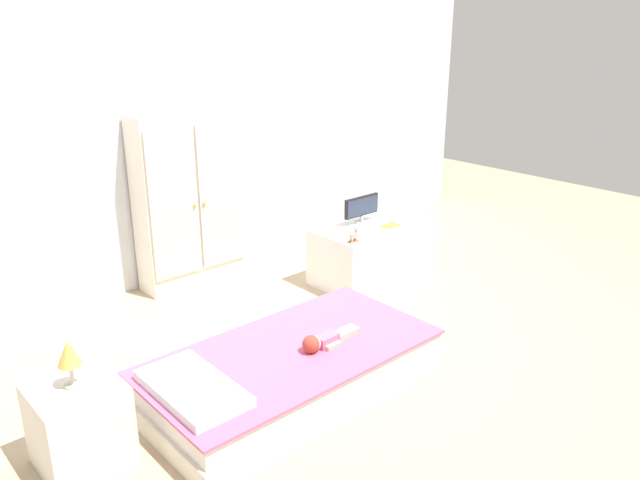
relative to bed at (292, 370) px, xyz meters
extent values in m
cube|color=tan|center=(0.44, 0.27, -0.13)|extent=(10.00, 10.00, 0.02)
cube|color=silver|center=(0.44, 1.85, 1.23)|extent=(6.40, 0.05, 2.70)
cube|color=silver|center=(0.00, 0.00, -0.06)|extent=(1.62, 0.83, 0.12)
cube|color=silver|center=(0.00, 0.00, 0.05)|extent=(1.58, 0.79, 0.11)
cube|color=#D65B84|center=(0.00, 0.00, 0.12)|extent=(1.61, 0.82, 0.02)
cube|color=silver|center=(-0.61, 0.00, 0.15)|extent=(0.32, 0.60, 0.05)
cube|color=#D6668E|center=(0.18, -0.08, 0.15)|extent=(0.13, 0.08, 0.06)
cube|color=#DBB293|center=(0.33, -0.06, 0.14)|extent=(0.16, 0.04, 0.04)
cube|color=#DBB293|center=(0.33, -0.10, 0.14)|extent=(0.16, 0.04, 0.04)
cube|color=#DBB293|center=(0.18, -0.03, 0.14)|extent=(0.10, 0.03, 0.03)
cube|color=#DBB293|center=(0.18, -0.14, 0.14)|extent=(0.10, 0.03, 0.03)
sphere|color=#DBB293|center=(0.08, -0.09, 0.17)|extent=(0.09, 0.09, 0.09)
sphere|color=#9E3D2D|center=(0.07, -0.09, 0.17)|extent=(0.10, 0.10, 0.10)
cube|color=silver|center=(-1.10, 0.17, 0.08)|extent=(0.38, 0.38, 0.41)
cylinder|color=#B7B2AD|center=(-1.10, 0.17, 0.29)|extent=(0.08, 0.08, 0.01)
cylinder|color=#B7B2AD|center=(-1.10, 0.17, 0.35)|extent=(0.02, 0.02, 0.10)
cone|color=#E5B24C|center=(-1.10, 0.17, 0.45)|extent=(0.10, 0.10, 0.12)
cube|color=white|center=(0.38, 1.67, 0.53)|extent=(0.79, 0.26, 1.31)
cube|color=beige|center=(0.18, 1.53, 0.57)|extent=(0.37, 0.02, 1.07)
cube|color=beige|center=(0.58, 1.53, 0.57)|extent=(0.37, 0.02, 1.07)
sphere|color=gold|center=(0.34, 1.51, 0.53)|extent=(0.02, 0.02, 0.02)
sphere|color=gold|center=(0.42, 1.51, 0.53)|extent=(0.02, 0.02, 0.02)
cube|color=white|center=(1.46, 0.79, 0.10)|extent=(0.93, 0.51, 0.44)
cylinder|color=#99999E|center=(1.41, 0.88, 0.33)|extent=(0.10, 0.10, 0.01)
cylinder|color=#99999E|center=(1.41, 0.88, 0.36)|extent=(0.02, 0.02, 0.05)
cube|color=black|center=(1.41, 0.88, 0.46)|extent=(0.34, 0.02, 0.15)
cube|color=#28334C|center=(1.41, 0.87, 0.46)|extent=(0.32, 0.01, 0.13)
cube|color=#8E6642|center=(1.06, 0.62, 0.33)|extent=(0.09, 0.01, 0.01)
cube|color=#8E6642|center=(1.06, 0.60, 0.33)|extent=(0.09, 0.01, 0.01)
cube|color=tan|center=(1.06, 0.61, 0.37)|extent=(0.06, 0.03, 0.03)
cylinder|color=tan|center=(1.08, 0.62, 0.34)|extent=(0.01, 0.01, 0.02)
cylinder|color=tan|center=(1.08, 0.60, 0.34)|extent=(0.01, 0.01, 0.02)
cylinder|color=tan|center=(1.04, 0.62, 0.34)|extent=(0.01, 0.01, 0.02)
cylinder|color=tan|center=(1.04, 0.60, 0.34)|extent=(0.01, 0.01, 0.02)
cylinder|color=tan|center=(1.09, 0.61, 0.40)|extent=(0.02, 0.02, 0.02)
sphere|color=tan|center=(1.09, 0.61, 0.41)|extent=(0.03, 0.03, 0.03)
cube|color=gold|center=(1.53, 0.68, 0.33)|extent=(0.13, 0.09, 0.01)
camera|label=1|loc=(-1.85, -2.32, 1.82)|focal=35.00mm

